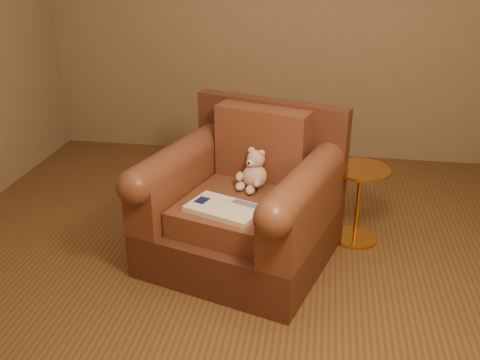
# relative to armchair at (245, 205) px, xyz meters

# --- Properties ---
(floor) EXTENTS (4.00, 4.00, 0.00)m
(floor) POSITION_rel_armchair_xyz_m (-0.07, -0.16, -0.36)
(floor) COLOR brown
(floor) RESTS_ON ground
(armchair) EXTENTS (1.27, 1.23, 0.92)m
(armchair) POSITION_rel_armchair_xyz_m (0.00, 0.00, 0.00)
(armchair) COLOR #4B2519
(armchair) RESTS_ON floor
(teddy_bear) EXTENTS (0.19, 0.22, 0.26)m
(teddy_bear) POSITION_rel_armchair_xyz_m (0.04, 0.08, 0.18)
(teddy_bear) COLOR #D5AC95
(teddy_bear) RESTS_ON armchair
(guidebook) EXTENTS (0.47, 0.38, 0.03)m
(guidebook) POSITION_rel_armchair_xyz_m (-0.08, -0.26, 0.10)
(guidebook) COLOR beige
(guidebook) RESTS_ON armchair
(side_table) EXTENTS (0.37, 0.37, 0.52)m
(side_table) POSITION_rel_armchair_xyz_m (0.71, 0.31, -0.08)
(side_table) COLOR gold
(side_table) RESTS_ON floor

